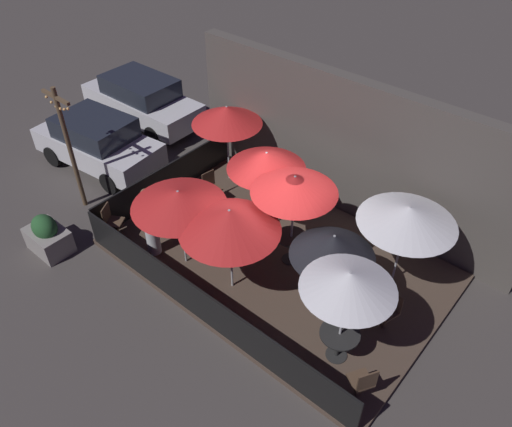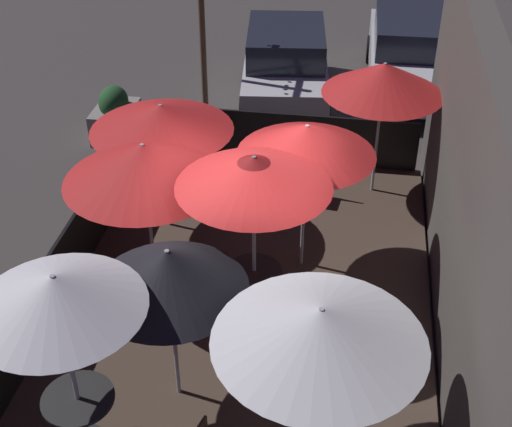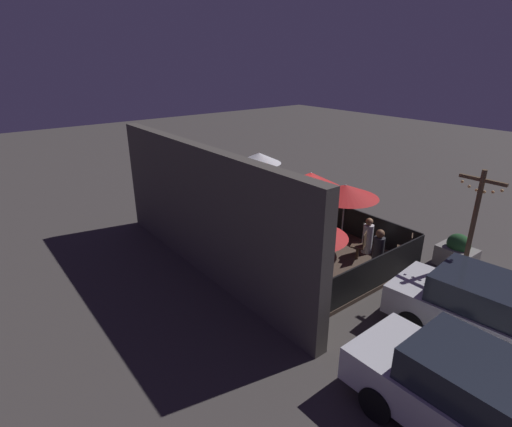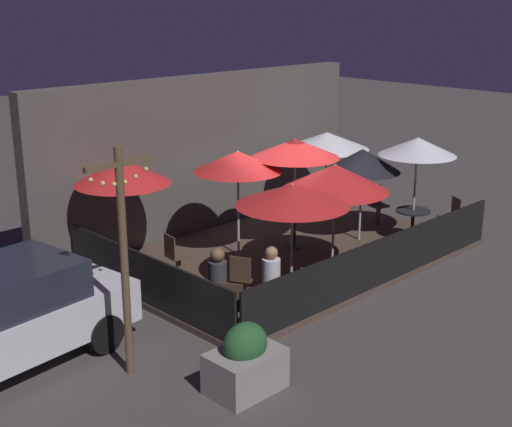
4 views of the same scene
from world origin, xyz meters
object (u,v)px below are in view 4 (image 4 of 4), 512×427
Objects in this scene: patio_umbrella_3 at (362,160)px; parked_car_0 at (5,316)px; patio_umbrella_2 at (238,161)px; patron_1 at (271,280)px; patio_chair_1 at (234,305)px; patio_chair_4 at (451,215)px; patio_chair_0 at (175,255)px; planter_box at (245,362)px; patio_umbrella_4 at (335,178)px; dining_table_0 at (413,216)px; patio_chair_3 at (243,277)px; light_post at (124,250)px; patio_umbrella_0 at (418,147)px; dining_table_1 at (294,222)px; patio_umbrella_7 at (327,141)px; patio_umbrella_6 at (293,195)px; patio_umbrella_1 at (295,148)px; patron_0 at (218,283)px; patio_chair_2 at (377,204)px; patio_umbrella_5 at (122,171)px.

parked_car_0 is (-8.40, 0.27, -1.14)m from patio_umbrella_3.
patron_1 is at bearing -121.27° from patio_umbrella_2.
patio_chair_1 is 1.02× the size of patio_chair_4.
patio_chair_1 is (-0.86, -2.63, 0.03)m from patio_chair_0.
patron_1 is 1.09× the size of planter_box.
patio_umbrella_4 is 3.74m from patio_chair_1.
patio_umbrella_2 is 2.51× the size of patio_chair_0.
planter_box is at bearing -156.36° from patio_chair_1.
dining_table_0 is 5.20m from patio_chair_3.
patio_umbrella_0 is at bearing 2.52° from light_post.
parked_car_0 is at bearing -170.77° from patio_umbrella_2.
planter_box is (-4.32, -1.97, -1.63)m from patio_umbrella_4.
dining_table_1 is at bearing -0.00° from patio_chair_0.
patio_umbrella_0 reaches higher than patio_chair_4.
patio_umbrella_0 reaches higher than planter_box.
patio_umbrella_4 reaches higher than patio_umbrella_7.
patio_umbrella_6 is at bearing 26.54° from patio_chair_4.
patio_umbrella_7 reaches higher than patio_umbrella_6.
patio_chair_0 is 6.65m from patio_chair_4.
patio_umbrella_4 is at bearing -151.99° from patron_1.
patio_chair_4 is at bearing -7.93° from patio_umbrella_4.
patio_umbrella_1 is at bearing 146.79° from patio_umbrella_0.
dining_table_0 is 0.22× the size of light_post.
patio_umbrella_2 is 2.41× the size of patio_chair_1.
patio_umbrella_0 is 1.98× the size of patron_0.
patio_chair_2 is at bearing -13.23° from patio_chair_1.
patio_chair_3 reaches higher than dining_table_1.
patio_chair_0 is (-5.36, 1.94, -0.06)m from dining_table_0.
patio_umbrella_3 reaches higher than patio_chair_2.
parked_car_0 is (-10.09, 1.62, 0.21)m from patio_chair_4.
patio_chair_4 is at bearing -31.82° from patio_chair_3.
patio_umbrella_2 reaches higher than patio_chair_3.
patio_umbrella_3 is 1.98× the size of planter_box.
patio_umbrella_7 is at bearing -41.42° from patio_chair_4.
patio_chair_4 is (6.03, -0.67, 0.02)m from patio_chair_3.
patio_chair_1 is at bearing -10.41° from light_post.
patio_umbrella_6 is 1.75m from patio_chair_3.
patio_umbrella_3 reaches higher than patron_1.
patron_0 is at bearing -17.00° from patron_1.
patio_umbrella_7 is 0.63× the size of light_post.
patio_umbrella_4 is at bearing -29.27° from patio_chair_3.
patio_umbrella_2 is 4.13m from patio_chair_1.
patio_chair_0 is at bearing -80.14° from patio_chair_2.
patio_umbrella_5 is 2.53× the size of patio_chair_0.
patio_umbrella_1 is 0.60× the size of parked_car_0.
patio_umbrella_4 is 3.74m from patio_chair_2.
patio_chair_3 is 0.75× the size of patron_0.
light_post is at bearing -131.81° from patio_chair_0.
patio_umbrella_0 is 5.47m from patio_chair_3.
patio_chair_2 reaches higher than patio_chair_0.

